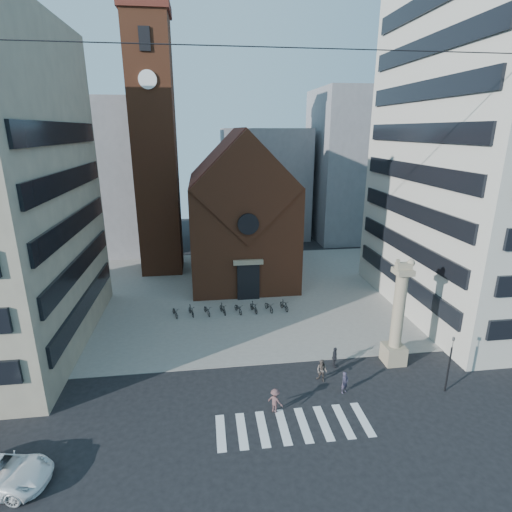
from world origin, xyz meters
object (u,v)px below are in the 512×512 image
at_px(traffic_light, 449,363).
at_px(pedestrian_2, 335,357).
at_px(pedestrian_0, 345,382).
at_px(lion_column, 397,323).
at_px(scooter_0, 175,312).
at_px(pedestrian_1, 322,371).

distance_m(traffic_light, pedestrian_2, 8.05).
bearing_deg(pedestrian_2, pedestrian_0, -177.96).
xyz_separation_m(lion_column, traffic_light, (1.99, -4.00, -1.17)).
bearing_deg(scooter_0, pedestrian_2, -56.98).
distance_m(pedestrian_1, pedestrian_2, 2.24).
relative_size(pedestrian_0, pedestrian_1, 0.94).
xyz_separation_m(pedestrian_0, scooter_0, (-12.54, 13.76, -0.28)).
xyz_separation_m(pedestrian_2, scooter_0, (-12.85, 10.57, -0.31)).
relative_size(lion_column, pedestrian_2, 5.17).
bearing_deg(scooter_0, lion_column, -48.39).
height_order(lion_column, pedestrian_2, lion_column).
bearing_deg(pedestrian_2, pedestrian_1, 145.08).
xyz_separation_m(traffic_light, scooter_0, (-19.69, 14.57, -1.76)).
relative_size(traffic_light, pedestrian_0, 2.65).
bearing_deg(pedestrian_1, lion_column, 57.08).
xyz_separation_m(traffic_light, pedestrian_0, (-7.16, 0.82, -1.48)).
bearing_deg(lion_column, scooter_0, 149.15).
bearing_deg(pedestrian_0, scooter_0, 101.62).
bearing_deg(pedestrian_2, scooter_0, 58.28).
distance_m(traffic_light, pedestrian_1, 8.80).
bearing_deg(scooter_0, traffic_light, -54.05).
distance_m(lion_column, traffic_light, 4.62).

